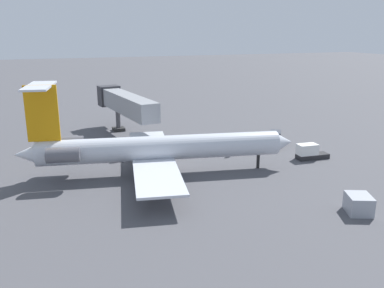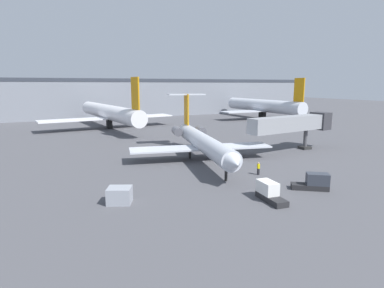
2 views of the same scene
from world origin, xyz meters
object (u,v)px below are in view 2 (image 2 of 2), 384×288
cargo_container_uld (120,195)px  parked_airliner_centre (263,106)px  regional_jet (201,141)px  ground_crew_marshaller (258,168)px  baggage_tug_lead (314,182)px  baggage_tug_trailing (269,192)px  parked_airliner_west_mid (109,113)px  jet_bridge (296,124)px

cargo_container_uld → parked_airliner_centre: size_ratio=0.08×
regional_jet → cargo_container_uld: bearing=-138.4°
ground_crew_marshaller → baggage_tug_lead: 7.90m
baggage_tug_trailing → cargo_container_uld: size_ratio=1.41×
baggage_tug_trailing → parked_airliner_west_mid: size_ratio=0.10×
regional_jet → cargo_container_uld: regional_jet is taller
baggage_tug_trailing → cargo_container_uld: baggage_tug_trailing is taller
baggage_tug_trailing → regional_jet: bearing=85.5°
ground_crew_marshaller → baggage_tug_lead: (2.13, -7.60, -0.02)m
parked_airliner_west_mid → cargo_container_uld: bearing=-98.8°
baggage_tug_lead → regional_jet: bearing=105.7°
baggage_tug_lead → baggage_tug_trailing: bearing=-174.2°
parked_airliner_west_mid → baggage_tug_lead: bearing=-78.9°
cargo_container_uld → parked_airliner_west_mid: bearing=81.2°
baggage_tug_lead → parked_airliner_west_mid: size_ratio=0.10×
ground_crew_marshaller → regional_jet: bearing=105.7°
cargo_container_uld → parked_airliner_centre: bearing=44.6°
baggage_tug_lead → parked_airliner_centre: (41.09, 65.77, 3.59)m
baggage_tug_lead → cargo_container_uld: size_ratio=1.41×
jet_bridge → baggage_tug_lead: (-13.03, -18.00, -4.04)m
jet_bridge → baggage_tug_trailing: (-19.75, -18.68, -4.04)m
baggage_tug_lead → parked_airliner_west_mid: (-12.09, 61.69, 3.42)m
jet_bridge → baggage_tug_trailing: 27.48m
baggage_tug_trailing → ground_crew_marshaller: bearing=61.1°
parked_airliner_west_mid → parked_airliner_centre: parked_airliner_centre is taller
baggage_tug_lead → parked_airliner_centre: bearing=58.0°
regional_jet → parked_airliner_centre: bearing=45.5°
parked_airliner_west_mid → baggage_tug_trailing: bearing=-85.1°
ground_crew_marshaller → parked_airliner_west_mid: bearing=100.4°
jet_bridge → parked_airliner_west_mid: 50.40m
regional_jet → cargo_container_uld: 21.06m
regional_jet → parked_airliner_west_mid: size_ratio=0.70×
regional_jet → cargo_container_uld: (-15.66, -13.91, -2.21)m
regional_jet → baggage_tug_lead: regional_jet is taller
baggage_tug_trailing → baggage_tug_lead: bearing=5.8°
jet_bridge → parked_airliner_centre: (28.06, 47.77, -0.46)m
parked_airliner_centre → jet_bridge: bearing=-120.4°
baggage_tug_lead → baggage_tug_trailing: same height
jet_bridge → ground_crew_marshaller: jet_bridge is taller
baggage_tug_lead → parked_airliner_centre: parked_airliner_centre is taller
baggage_tug_lead → parked_airliner_west_mid: bearing=101.1°
jet_bridge → ground_crew_marshaller: (-15.16, -10.40, -4.03)m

